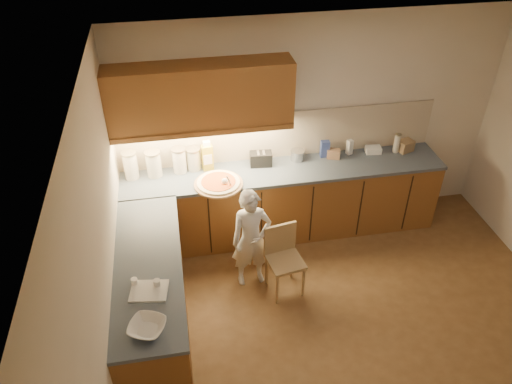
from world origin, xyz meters
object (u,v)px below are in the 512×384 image
(oil_jug, at_px, (207,157))
(toaster, at_px, (261,159))
(pizza_on_board, at_px, (219,183))
(wooden_chair, at_px, (283,255))
(child, at_px, (251,239))

(oil_jug, height_order, toaster, oil_jug)
(pizza_on_board, height_order, wooden_chair, pizza_on_board)
(pizza_on_board, bearing_deg, child, -66.25)
(child, height_order, toaster, child)
(child, distance_m, wooden_chair, 0.38)
(pizza_on_board, bearing_deg, wooden_chair, -52.45)
(oil_jug, bearing_deg, child, -69.86)
(child, bearing_deg, wooden_chair, -31.36)
(pizza_on_board, bearing_deg, oil_jug, 103.53)
(pizza_on_board, xyz_separation_m, child, (0.26, -0.59, -0.35))
(pizza_on_board, xyz_separation_m, wooden_chair, (0.57, -0.75, -0.48))
(wooden_chair, xyz_separation_m, toaster, (-0.04, 1.07, 0.54))
(wooden_chair, xyz_separation_m, oil_jug, (-0.66, 1.09, 0.63))
(pizza_on_board, relative_size, oil_jug, 1.47)
(child, distance_m, toaster, 1.03)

